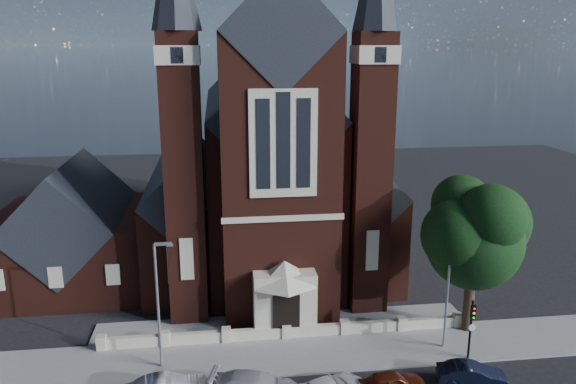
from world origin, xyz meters
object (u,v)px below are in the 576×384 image
church (264,168)px  street_lamp_right (450,282)px  street_lamp_left (159,298)px  street_tree (478,237)px  car_dark_red (392,383)px  car_navy (472,375)px  parish_hall (74,236)px  traffic_signal (472,322)px

church → street_lamp_right: size_ratio=4.31×
street_lamp_left → street_tree: bearing=4.8°
car_dark_red → street_lamp_right: bearing=-55.7°
street_tree → car_navy: bearing=-114.1°
street_tree → car_dark_red: street_tree is taller
parish_hall → car_dark_red: (21.15, -18.38, -3.35)m
street_lamp_right → church: bearing=118.0°
church → traffic_signal: (11.00, -20.52, -5.60)m
church → street_tree: bearing=-53.8°
street_lamp_right → car_navy: (-0.10, -4.13, -3.95)m
street_lamp_left → church: bearing=67.3°
street_tree → traffic_signal: bearing=-115.9°
parish_hall → street_lamp_right: bearing=-28.2°
street_tree → street_lamp_left: 20.71m
street_lamp_right → car_navy: 5.71m
car_dark_red → car_navy: size_ratio=0.98×
car_dark_red → street_lamp_left: bearing=64.2°
street_lamp_left → traffic_signal: bearing=-4.8°
church → street_tree: church is taller
church → car_navy: 26.24m
church → car_navy: bearing=-66.6°
parish_hall → car_dark_red: size_ratio=3.14×
street_lamp_left → car_navy: street_lamp_left is taller
street_lamp_left → traffic_signal: (18.91, -1.57, -2.02)m
church → car_dark_red: size_ratio=8.98×
street_tree → street_lamp_right: street_tree is taller
traffic_signal → car_navy: bearing=-111.6°
street_lamp_left → car_dark_red: street_lamp_left is taller
street_lamp_right → car_navy: size_ratio=2.05×
church → street_tree: (12.60, -17.23, -1.23)m
car_navy → church: bearing=37.3°
parish_hall → street_tree: size_ratio=1.14×
street_lamp_left → car_navy: (17.90, -4.13, -3.95)m
car_dark_red → traffic_signal: bearing=-71.7°
street_lamp_left → car_navy: 18.79m
parish_hall → street_tree: 31.27m
parish_hall → street_lamp_right: 29.62m
street_lamp_left → car_navy: bearing=-13.0°
parish_hall → car_navy: parish_hall is taller
church → street_lamp_left: church is taller
church → car_navy: (9.99, -23.07, -7.54)m
street_tree → car_dark_red: (-7.45, -6.08, -6.30)m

